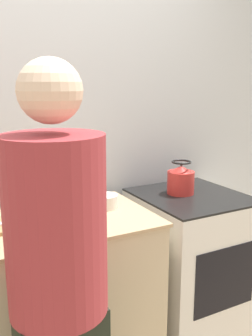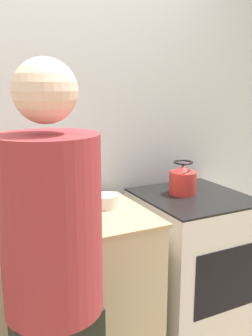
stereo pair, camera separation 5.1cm
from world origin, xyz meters
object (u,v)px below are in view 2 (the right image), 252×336
at_px(cutting_board, 11,223).
at_px(kettle, 183,180).
at_px(oven, 191,262).
at_px(bowl_prep, 66,207).
at_px(person, 53,275).
at_px(knife, 4,222).

xyz_separation_m(cutting_board, kettle, (1.05, 0.05, 0.08)).
relative_size(oven, kettle, 4.33).
bearing_deg(kettle, bowl_prep, -178.43).
bearing_deg(cutting_board, kettle, 2.90).
bearing_deg(oven, cutting_board, 179.60).
xyz_separation_m(oven, cutting_board, (-1.09, 0.01, 0.45)).
bearing_deg(person, oven, 28.33).
height_order(knife, bowl_prep, bowl_prep).
bearing_deg(cutting_board, person, -85.15).
bearing_deg(person, bowl_prep, 67.97).
xyz_separation_m(oven, knife, (-1.12, -0.00, 0.46)).
relative_size(oven, bowl_prep, 6.17).
distance_m(person, bowl_prep, 0.65).
bearing_deg(oven, knife, -179.78).
height_order(cutting_board, kettle, kettle).
xyz_separation_m(person, bowl_prep, (0.24, 0.60, 0.04)).
xyz_separation_m(person, kettle, (1.00, 0.62, 0.09)).
bearing_deg(knife, bowl_prep, 26.32).
relative_size(kettle, bowl_prep, 1.43).
relative_size(knife, kettle, 1.15).
relative_size(oven, cutting_board, 3.09).
relative_size(person, knife, 6.95).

